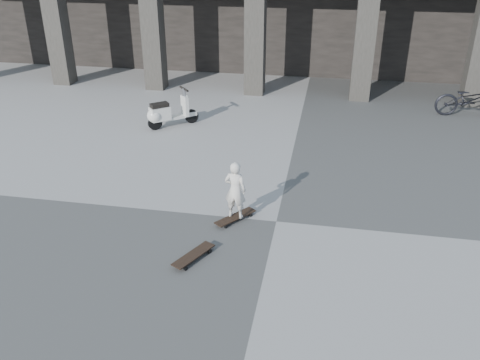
% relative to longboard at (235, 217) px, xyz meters
% --- Properties ---
extents(ground, '(90.00, 90.00, 0.00)m').
position_rel_longboard_xyz_m(ground, '(0.80, 0.10, -0.07)').
color(ground, '#454442').
rests_on(ground, ground).
extents(longboard, '(0.74, 0.88, 0.09)m').
position_rel_longboard_xyz_m(longboard, '(0.00, 0.00, 0.00)').
color(longboard, black).
rests_on(longboard, ground).
extents(skateboard_spare, '(0.61, 0.92, 0.11)m').
position_rel_longboard_xyz_m(skateboard_spare, '(-0.47, -1.43, 0.01)').
color(skateboard_spare, black).
rests_on(skateboard_spare, ground).
extents(child, '(0.46, 0.33, 1.17)m').
position_rel_longboard_xyz_m(child, '(0.00, 0.00, 0.61)').
color(child, silver).
rests_on(child, longboard).
extents(scooter, '(1.27, 1.14, 1.09)m').
position_rel_longboard_xyz_m(scooter, '(-2.99, 4.74, 0.36)').
color(scooter, black).
rests_on(scooter, ground).
extents(bicycle, '(2.04, 0.80, 1.06)m').
position_rel_longboard_xyz_m(bicycle, '(5.82, 7.40, 0.45)').
color(bicycle, black).
rests_on(bicycle, ground).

